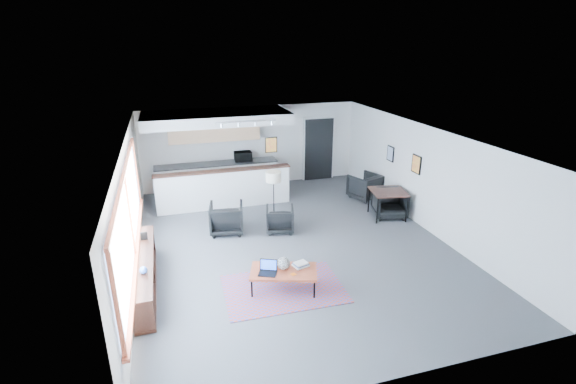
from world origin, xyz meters
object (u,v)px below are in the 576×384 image
object	(u,v)px
book_stack	(301,264)
armchair_right	(280,218)
floor_lamp	(273,179)
dining_chair_far	(365,187)
coffee_table	(284,272)
dining_chair_near	(390,204)
dining_table	(388,193)
ceramic_pot	(283,263)
microwave	(243,155)
armchair_left	(226,217)
laptop	(268,269)

from	to	relation	value
book_stack	armchair_right	distance (m)	2.52
floor_lamp	dining_chair_far	bearing A→B (deg)	16.77
coffee_table	dining_chair_near	world-z (taller)	dining_chair_near
dining_table	book_stack	bearing A→B (deg)	-142.81
ceramic_pot	microwave	world-z (taller)	microwave
armchair_left	dining_table	size ratio (longest dim) A/B	0.79
dining_chair_far	microwave	distance (m)	3.95
coffee_table	book_stack	distance (m)	0.38
armchair_right	floor_lamp	distance (m)	1.03
dining_table	armchair_right	bearing A→B (deg)	-179.88
dining_chair_near	coffee_table	bearing A→B (deg)	-131.77
floor_lamp	microwave	bearing A→B (deg)	94.90
ceramic_pot	floor_lamp	world-z (taller)	floor_lamp
floor_lamp	dining_table	xyz separation A→B (m)	(3.04, -0.54, -0.54)
armchair_left	dining_table	distance (m)	4.35
ceramic_pot	dining_chair_far	xyz separation A→B (m)	(3.74, 4.01, -0.18)
dining_chair_far	microwave	bearing A→B (deg)	-50.99
book_stack	microwave	bearing A→B (deg)	89.82
coffee_table	microwave	size ratio (longest dim) A/B	2.62
dining_chair_far	laptop	bearing A→B (deg)	23.77
book_stack	microwave	size ratio (longest dim) A/B	0.63
ceramic_pot	armchair_left	distance (m)	2.91
floor_lamp	dining_chair_near	xyz separation A→B (m)	(3.12, -0.53, -0.86)
coffee_table	floor_lamp	bearing A→B (deg)	96.71
coffee_table	laptop	xyz separation A→B (m)	(-0.30, 0.02, 0.10)
book_stack	coffee_table	bearing A→B (deg)	-170.87
laptop	armchair_left	bearing A→B (deg)	121.55
coffee_table	laptop	world-z (taller)	laptop
floor_lamp	dining_table	world-z (taller)	floor_lamp
coffee_table	dining_chair_near	xyz separation A→B (m)	(3.75, 2.58, -0.02)
ceramic_pot	microwave	distance (m)	5.98
dining_table	dining_chair_far	distance (m)	1.52
book_stack	armchair_left	distance (m)	2.99
ceramic_pot	dining_table	size ratio (longest dim) A/B	0.24
dining_table	dining_chair_far	bearing A→B (deg)	87.18
laptop	dining_chair_far	distance (m)	5.71
laptop	floor_lamp	xyz separation A→B (m)	(0.93, 3.09, 0.74)
armchair_right	dining_table	distance (m)	3.05
ceramic_pot	floor_lamp	xyz separation A→B (m)	(0.62, 3.07, 0.69)
laptop	book_stack	xyz separation A→B (m)	(0.67, 0.04, -0.03)
armchair_left	coffee_table	bearing A→B (deg)	113.37
floor_lamp	dining_chair_near	size ratio (longest dim) A/B	1.94
coffee_table	dining_chair_far	world-z (taller)	dining_chair_far
ceramic_pot	dining_chair_far	bearing A→B (deg)	46.98
armchair_left	microwave	distance (m)	3.36
armchair_left	microwave	size ratio (longest dim) A/B	1.54
laptop	armchair_right	bearing A→B (deg)	94.08
ceramic_pot	armchair_left	xyz separation A→B (m)	(-0.67, 2.83, -0.12)
dining_chair_near	microwave	xyz separation A→B (m)	(-3.36, 3.41, 0.75)
floor_lamp	dining_table	distance (m)	3.14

